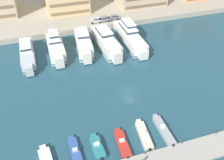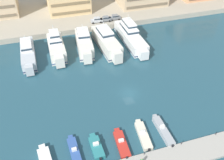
# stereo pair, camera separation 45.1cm
# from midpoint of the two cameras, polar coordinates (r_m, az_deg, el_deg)

# --- Properties ---
(ground_plane) EXTENTS (400.00, 400.00, 0.00)m
(ground_plane) POSITION_cam_midpoint_polar(r_m,az_deg,el_deg) (61.06, 4.18, -3.04)
(ground_plane) COLOR #234C5B
(pier_dock) EXTENTS (120.00, 4.95, 0.57)m
(pier_dock) POSITION_cam_midpoint_polar(r_m,az_deg,el_deg) (49.34, 12.60, -17.44)
(pier_dock) COLOR #A8A399
(pier_dock) RESTS_ON ground
(yacht_silver_far_left) EXTENTS (3.82, 17.73, 6.51)m
(yacht_silver_far_left) POSITION_cam_midpoint_polar(r_m,az_deg,el_deg) (75.76, -18.51, 5.86)
(yacht_silver_far_left) COLOR silver
(yacht_silver_far_left) RESTS_ON ground
(yacht_ivory_left) EXTENTS (4.57, 15.93, 8.42)m
(yacht_ivory_left) POSITION_cam_midpoint_polar(r_m,az_deg,el_deg) (75.68, -12.45, 7.46)
(yacht_ivory_left) COLOR silver
(yacht_ivory_left) RESTS_ON ground
(yacht_ivory_mid_left) EXTENTS (5.53, 16.72, 7.49)m
(yacht_ivory_mid_left) POSITION_cam_midpoint_polar(r_m,az_deg,el_deg) (76.31, -6.21, 8.41)
(yacht_ivory_mid_left) COLOR silver
(yacht_ivory_mid_left) RESTS_ON ground
(yacht_ivory_center_left) EXTENTS (5.61, 19.26, 7.52)m
(yacht_ivory_center_left) POSITION_cam_midpoint_polar(r_m,az_deg,el_deg) (76.74, -1.07, 8.84)
(yacht_ivory_center_left) COLOR silver
(yacht_ivory_center_left) RESTS_ON ground
(yacht_white_center) EXTENTS (4.75, 22.17, 8.13)m
(yacht_white_center) POSITION_cam_midpoint_polar(r_m,az_deg,el_deg) (80.33, 4.41, 10.13)
(yacht_white_center) COLOR white
(yacht_white_center) RESTS_ON ground
(motorboat_blue_left) EXTENTS (2.02, 8.48, 1.30)m
(motorboat_blue_left) POSITION_cam_midpoint_polar(r_m,az_deg,el_deg) (49.46, -8.20, -16.19)
(motorboat_blue_left) COLOR #33569E
(motorboat_blue_left) RESTS_ON ground
(motorboat_teal_mid_left) EXTENTS (2.16, 6.23, 1.56)m
(motorboat_teal_mid_left) POSITION_cam_midpoint_polar(r_m,az_deg,el_deg) (49.73, -3.34, -15.01)
(motorboat_teal_mid_left) COLOR teal
(motorboat_teal_mid_left) RESTS_ON ground
(motorboat_red_center_left) EXTENTS (2.22, 7.41, 1.26)m
(motorboat_red_center_left) POSITION_cam_midpoint_polar(r_m,az_deg,el_deg) (50.31, 2.45, -14.28)
(motorboat_red_center_left) COLOR red
(motorboat_red_center_left) RESTS_ON ground
(motorboat_cream_center) EXTENTS (2.49, 7.90, 1.25)m
(motorboat_cream_center) POSITION_cam_midpoint_polar(r_m,az_deg,el_deg) (51.89, 7.37, -12.35)
(motorboat_cream_center) COLOR beige
(motorboat_cream_center) RESTS_ON ground
(motorboat_grey_center_right) EXTENTS (1.60, 8.57, 1.67)m
(motorboat_grey_center_right) POSITION_cam_midpoint_polar(r_m,az_deg,el_deg) (53.15, 11.80, -11.22)
(motorboat_grey_center_right) COLOR #9EA3A8
(motorboat_grey_center_right) RESTS_ON ground
(car_silver_far_left) EXTENTS (4.21, 2.14, 1.80)m
(car_silver_far_left) POSITION_cam_midpoint_polar(r_m,az_deg,el_deg) (89.12, -3.38, 13.57)
(car_silver_far_left) COLOR #B7BCC1
(car_silver_far_left) RESTS_ON quay_promenade
(car_grey_left) EXTENTS (4.16, 2.03, 1.80)m
(car_grey_left) POSITION_cam_midpoint_polar(r_m,az_deg,el_deg) (89.81, -1.36, 13.83)
(car_grey_left) COLOR slate
(car_grey_left) RESTS_ON quay_promenade
(car_grey_mid_left) EXTENTS (4.13, 1.98, 1.80)m
(car_grey_mid_left) POSITION_cam_midpoint_polar(r_m,az_deg,el_deg) (91.01, 0.80, 14.18)
(car_grey_mid_left) COLOR slate
(car_grey_mid_left) RESTS_ON quay_promenade
(bollard_west_mid) EXTENTS (0.20, 0.20, 0.61)m
(bollard_west_mid) POSITION_cam_midpoint_polar(r_m,az_deg,el_deg) (48.77, 7.68, -16.23)
(bollard_west_mid) COLOR #2D2D33
(bollard_west_mid) RESTS_ON pier_dock
(bollard_east_mid) EXTENTS (0.20, 0.20, 0.61)m
(bollard_east_mid) POSITION_cam_midpoint_polar(r_m,az_deg,el_deg) (51.56, 15.84, -13.68)
(bollard_east_mid) COLOR #2D2D33
(bollard_east_mid) RESTS_ON pier_dock
(bollard_east) EXTENTS (0.20, 0.20, 0.61)m
(bollard_east) POSITION_cam_midpoint_polar(r_m,az_deg,el_deg) (55.32, 22.88, -11.22)
(bollard_east) COLOR #2D2D33
(bollard_east) RESTS_ON pier_dock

